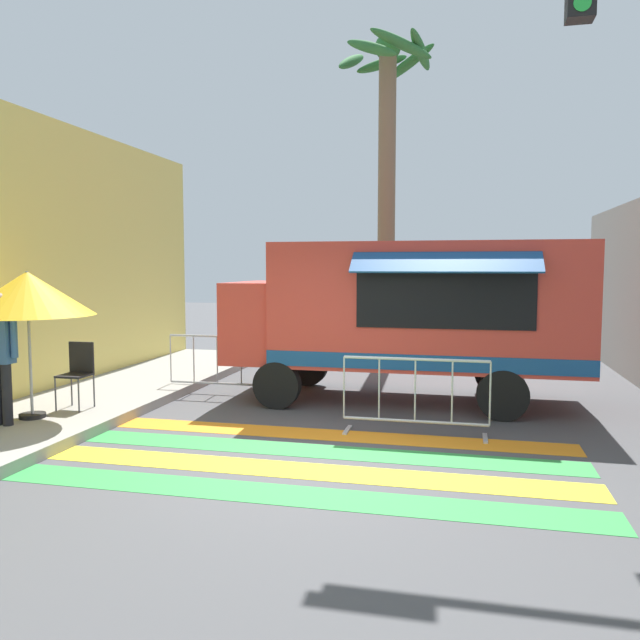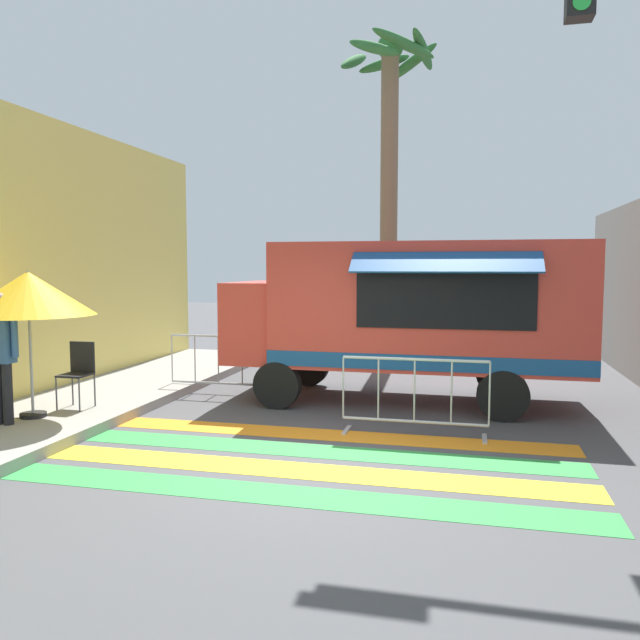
{
  "view_description": "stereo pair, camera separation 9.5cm",
  "coord_description": "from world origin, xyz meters",
  "px_view_note": "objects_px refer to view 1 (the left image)",
  "views": [
    {
      "loc": [
        1.74,
        -6.81,
        2.28
      ],
      "look_at": [
        -0.42,
        2.42,
        1.47
      ],
      "focal_mm": 35.0,
      "sensor_mm": 36.0,
      "label": 1
    },
    {
      "loc": [
        1.83,
        -6.79,
        2.28
      ],
      "look_at": [
        -0.42,
        2.42,
        1.47
      ],
      "focal_mm": 35.0,
      "sensor_mm": 36.0,
      "label": 2
    }
  ],
  "objects_px": {
    "food_truck": "(401,308)",
    "folding_chair": "(78,368)",
    "patio_umbrella": "(28,294)",
    "barricade_front": "(415,397)",
    "traffic_signal_pole": "(631,87)",
    "barricade_side": "(217,365)",
    "palm_tree": "(387,151)",
    "vendor_person": "(0,349)"
  },
  "relations": [
    {
      "from": "food_truck",
      "to": "palm_tree",
      "type": "distance_m",
      "value": 5.49
    },
    {
      "from": "barricade_side",
      "to": "palm_tree",
      "type": "bearing_deg",
      "value": 60.72
    },
    {
      "from": "barricade_side",
      "to": "barricade_front",
      "type": "bearing_deg",
      "value": -28.29
    },
    {
      "from": "traffic_signal_pole",
      "to": "vendor_person",
      "type": "bearing_deg",
      "value": -172.05
    },
    {
      "from": "food_truck",
      "to": "barricade_front",
      "type": "xyz_separation_m",
      "value": [
        0.41,
        -2.12,
        -1.06
      ]
    },
    {
      "from": "patio_umbrella",
      "to": "vendor_person",
      "type": "xyz_separation_m",
      "value": [
        -0.1,
        -0.44,
        -0.72
      ]
    },
    {
      "from": "food_truck",
      "to": "barricade_side",
      "type": "distance_m",
      "value": 3.43
    },
    {
      "from": "folding_chair",
      "to": "patio_umbrella",
      "type": "bearing_deg",
      "value": -109.71
    },
    {
      "from": "food_truck",
      "to": "vendor_person",
      "type": "bearing_deg",
      "value": -145.62
    },
    {
      "from": "palm_tree",
      "to": "food_truck",
      "type": "bearing_deg",
      "value": -79.49
    },
    {
      "from": "food_truck",
      "to": "patio_umbrella",
      "type": "distance_m",
      "value": 5.73
    },
    {
      "from": "traffic_signal_pole",
      "to": "folding_chair",
      "type": "bearing_deg",
      "value": 179.51
    },
    {
      "from": "barricade_side",
      "to": "palm_tree",
      "type": "height_order",
      "value": "palm_tree"
    },
    {
      "from": "barricade_front",
      "to": "barricade_side",
      "type": "bearing_deg",
      "value": 151.71
    },
    {
      "from": "vendor_person",
      "to": "traffic_signal_pole",
      "type": "bearing_deg",
      "value": 8.17
    },
    {
      "from": "patio_umbrella",
      "to": "palm_tree",
      "type": "xyz_separation_m",
      "value": [
        4.1,
        7.23,
        3.05
      ]
    },
    {
      "from": "vendor_person",
      "to": "barricade_side",
      "type": "bearing_deg",
      "value": 62.31
    },
    {
      "from": "patio_umbrella",
      "to": "folding_chair",
      "type": "bearing_deg",
      "value": 70.33
    },
    {
      "from": "traffic_signal_pole",
      "to": "barricade_side",
      "type": "relative_size",
      "value": 3.54
    },
    {
      "from": "barricade_front",
      "to": "palm_tree",
      "type": "xyz_separation_m",
      "value": [
        -1.2,
        6.38,
        4.43
      ]
    },
    {
      "from": "vendor_person",
      "to": "food_truck",
      "type": "bearing_deg",
      "value": 34.6
    },
    {
      "from": "vendor_person",
      "to": "barricade_side",
      "type": "xyz_separation_m",
      "value": [
        1.73,
        3.27,
        -0.66
      ]
    },
    {
      "from": "traffic_signal_pole",
      "to": "folding_chair",
      "type": "relative_size",
      "value": 6.56
    },
    {
      "from": "folding_chair",
      "to": "barricade_side",
      "type": "relative_size",
      "value": 0.54
    },
    {
      "from": "food_truck",
      "to": "traffic_signal_pole",
      "type": "height_order",
      "value": "traffic_signal_pole"
    },
    {
      "from": "patio_umbrella",
      "to": "barricade_side",
      "type": "relative_size",
      "value": 1.12
    },
    {
      "from": "food_truck",
      "to": "barricade_front",
      "type": "bearing_deg",
      "value": -79.02
    },
    {
      "from": "barricade_front",
      "to": "palm_tree",
      "type": "bearing_deg",
      "value": 100.67
    },
    {
      "from": "patio_umbrella",
      "to": "food_truck",
      "type": "bearing_deg",
      "value": 31.28
    },
    {
      "from": "traffic_signal_pole",
      "to": "barricade_front",
      "type": "xyz_separation_m",
      "value": [
        -2.48,
        0.19,
        -3.87
      ]
    },
    {
      "from": "food_truck",
      "to": "traffic_signal_pole",
      "type": "relative_size",
      "value": 0.9
    },
    {
      "from": "palm_tree",
      "to": "folding_chair",
      "type": "bearing_deg",
      "value": -120.55
    },
    {
      "from": "traffic_signal_pole",
      "to": "palm_tree",
      "type": "xyz_separation_m",
      "value": [
        -3.68,
        6.57,
        0.57
      ]
    },
    {
      "from": "folding_chair",
      "to": "barricade_front",
      "type": "xyz_separation_m",
      "value": [
        5.04,
        0.13,
        -0.23
      ]
    },
    {
      "from": "food_truck",
      "to": "patio_umbrella",
      "type": "relative_size",
      "value": 2.82
    },
    {
      "from": "traffic_signal_pole",
      "to": "vendor_person",
      "type": "relative_size",
      "value": 3.64
    },
    {
      "from": "traffic_signal_pole",
      "to": "food_truck",
      "type": "bearing_deg",
      "value": 141.35
    },
    {
      "from": "patio_umbrella",
      "to": "folding_chair",
      "type": "xyz_separation_m",
      "value": [
        0.26,
        0.72,
        -1.15
      ]
    },
    {
      "from": "folding_chair",
      "to": "vendor_person",
      "type": "height_order",
      "value": "vendor_person"
    },
    {
      "from": "food_truck",
      "to": "palm_tree",
      "type": "xyz_separation_m",
      "value": [
        -0.79,
        4.26,
        3.37
      ]
    },
    {
      "from": "food_truck",
      "to": "folding_chair",
      "type": "relative_size",
      "value": 5.87
    },
    {
      "from": "patio_umbrella",
      "to": "barricade_side",
      "type": "height_order",
      "value": "patio_umbrella"
    }
  ]
}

